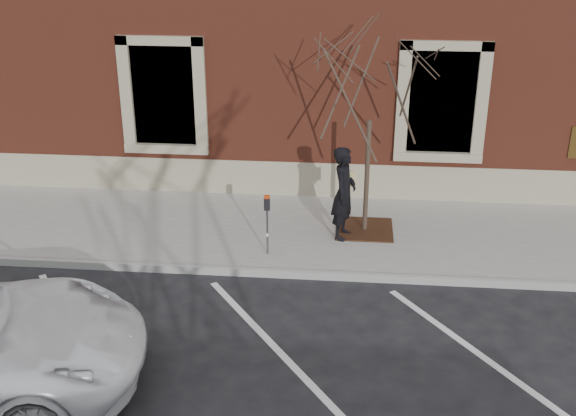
# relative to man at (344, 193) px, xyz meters

# --- Properties ---
(ground) EXTENTS (120.00, 120.00, 0.00)m
(ground) POSITION_rel_man_xyz_m (-1.02, -1.45, -1.09)
(ground) COLOR #28282B
(ground) RESTS_ON ground
(sidewalk_near) EXTENTS (40.00, 3.50, 0.15)m
(sidewalk_near) POSITION_rel_man_xyz_m (-1.02, 0.30, -1.01)
(sidewalk_near) COLOR #B5B2AA
(sidewalk_near) RESTS_ON ground
(curb_near) EXTENTS (40.00, 0.12, 0.15)m
(curb_near) POSITION_rel_man_xyz_m (-1.02, -1.50, -1.01)
(curb_near) COLOR #9E9E99
(curb_near) RESTS_ON ground
(parking_stripes) EXTENTS (28.00, 4.40, 0.01)m
(parking_stripes) POSITION_rel_man_xyz_m (-1.02, -3.65, -1.09)
(parking_stripes) COLOR silver
(parking_stripes) RESTS_ON ground
(man) EXTENTS (0.61, 0.78, 1.88)m
(man) POSITION_rel_man_xyz_m (0.00, 0.00, 0.00)
(man) COLOR black
(man) RESTS_ON sidewalk_near
(parking_meter) EXTENTS (0.11, 0.08, 1.20)m
(parking_meter) POSITION_rel_man_xyz_m (-1.41, -0.88, -0.11)
(parking_meter) COLOR #595B60
(parking_meter) RESTS_ON sidewalk_near
(tree_grate) EXTENTS (1.14, 1.14, 0.03)m
(tree_grate) POSITION_rel_man_xyz_m (0.44, 0.36, -0.93)
(tree_grate) COLOR #442915
(tree_grate) RESTS_ON sidewalk_near
(sapling) EXTENTS (2.53, 2.53, 4.22)m
(sapling) POSITION_rel_man_xyz_m (0.44, 0.36, 2.01)
(sapling) COLOR #443729
(sapling) RESTS_ON sidewalk_near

